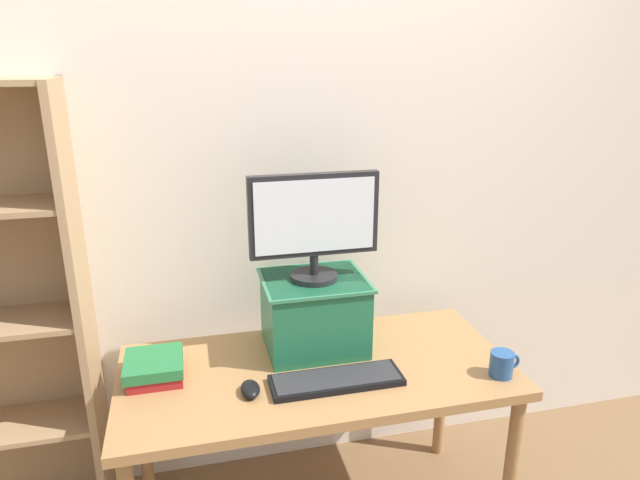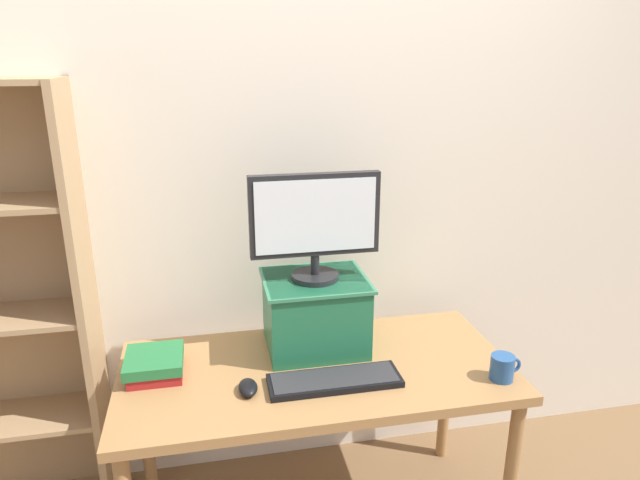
% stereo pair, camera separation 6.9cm
% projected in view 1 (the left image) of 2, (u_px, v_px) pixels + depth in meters
% --- Properties ---
extents(back_wall, '(7.00, 0.08, 2.60)m').
position_uv_depth(back_wall, '(289.00, 178.00, 2.31)').
color(back_wall, beige).
rests_on(back_wall, ground_plane).
extents(desk, '(1.40, 0.67, 0.71)m').
position_uv_depth(desk, '(317.00, 385.00, 2.08)').
color(desk, '#9E7042').
rests_on(desk, ground_plane).
extents(riser_box, '(0.39, 0.33, 0.28)m').
position_uv_depth(riser_box, '(314.00, 311.00, 2.16)').
color(riser_box, '#1E6642').
rests_on(riser_box, desk).
extents(computer_monitor, '(0.47, 0.18, 0.40)m').
position_uv_depth(computer_monitor, '(314.00, 222.00, 2.04)').
color(computer_monitor, black).
rests_on(computer_monitor, riser_box).
extents(keyboard, '(0.46, 0.15, 0.02)m').
position_uv_depth(keyboard, '(336.00, 380.00, 1.95)').
color(keyboard, black).
rests_on(keyboard, desk).
extents(computer_mouse, '(0.06, 0.10, 0.04)m').
position_uv_depth(computer_mouse, '(250.00, 389.00, 1.89)').
color(computer_mouse, black).
rests_on(computer_mouse, desk).
extents(book_stack, '(0.20, 0.21, 0.07)m').
position_uv_depth(book_stack, '(155.00, 367.00, 1.98)').
color(book_stack, maroon).
rests_on(book_stack, desk).
extents(coffee_mug, '(0.11, 0.08, 0.09)m').
position_uv_depth(coffee_mug, '(502.00, 364.00, 1.99)').
color(coffee_mug, '#234C84').
rests_on(coffee_mug, desk).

